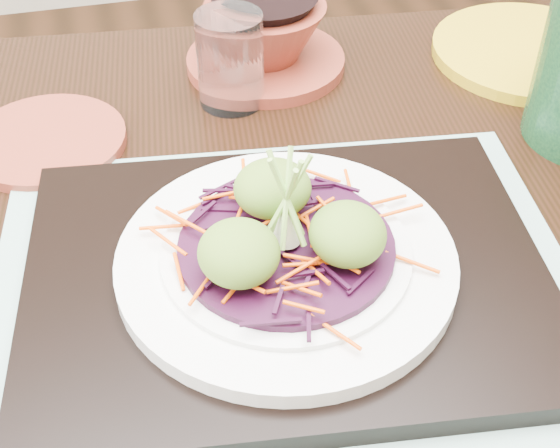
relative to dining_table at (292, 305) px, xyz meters
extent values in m
cube|color=black|center=(0.00, 0.00, 0.08)|extent=(1.27, 0.92, 0.04)
cube|color=gray|center=(-0.02, -0.07, 0.10)|extent=(0.52, 0.43, 0.00)
cube|color=black|center=(-0.02, -0.07, 0.11)|extent=(0.45, 0.36, 0.02)
cylinder|color=silver|center=(-0.02, -0.07, 0.13)|extent=(0.27, 0.27, 0.01)
cylinder|color=silver|center=(-0.02, -0.07, 0.14)|extent=(0.20, 0.20, 0.01)
cylinder|color=black|center=(-0.02, -0.07, 0.14)|extent=(0.17, 0.17, 0.01)
ellipsoid|color=#577A24|center=(-0.07, -0.09, 0.17)|extent=(0.06, 0.06, 0.05)
ellipsoid|color=#577A24|center=(0.02, -0.09, 0.17)|extent=(0.06, 0.06, 0.05)
ellipsoid|color=#577A24|center=(-0.02, -0.02, 0.17)|extent=(0.06, 0.06, 0.05)
cylinder|color=maroon|center=(-0.21, 0.19, 0.10)|extent=(0.19, 0.19, 0.01)
cylinder|color=white|center=(-0.01, 0.22, 0.15)|extent=(0.07, 0.07, 0.10)
cylinder|color=maroon|center=(0.04, 0.28, 0.10)|extent=(0.23, 0.23, 0.01)
cylinder|color=#B08E13|center=(0.35, 0.23, 0.10)|extent=(0.28, 0.28, 0.01)
camera|label=1|loc=(-0.14, -0.49, 0.56)|focal=50.00mm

